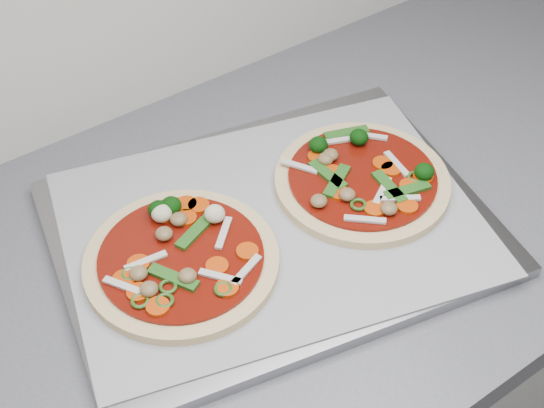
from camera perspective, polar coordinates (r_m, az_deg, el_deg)
countertop at (r=0.91m, az=0.38°, el=-2.74°), size 3.60×0.60×0.04m
baking_tray at (r=0.89m, az=-0.02°, el=-1.82°), size 0.56×0.46×0.02m
parchment at (r=0.88m, az=-0.02°, el=-1.42°), size 0.55×0.46×0.00m
pizza_left at (r=0.84m, az=-6.90°, el=-4.01°), size 0.23×0.23×0.04m
pizza_right at (r=0.93m, az=6.80°, el=1.89°), size 0.22×0.22×0.04m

